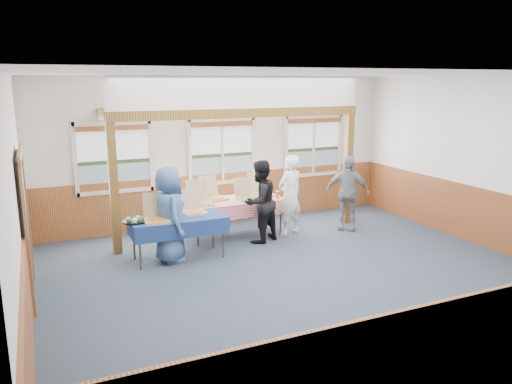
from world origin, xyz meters
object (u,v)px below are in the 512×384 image
(table_right, at_px, (234,202))
(woman_black, at_px, (260,202))
(table_left, at_px, (178,221))
(man_blue, at_px, (169,214))
(woman_white, at_px, (290,195))
(person_grey, at_px, (347,193))

(table_right, relative_size, woman_black, 1.27)
(table_left, xyz_separation_m, man_blue, (-0.17, -0.06, 0.15))
(table_right, distance_m, woman_white, 1.14)
(woman_black, relative_size, person_grey, 1.02)
(person_grey, bearing_deg, woman_black, -139.56)
(table_left, bearing_deg, person_grey, -19.32)
(table_right, relative_size, man_blue, 1.22)
(woman_white, relative_size, woman_black, 1.02)
(table_right, xyz_separation_m, woman_black, (0.31, -0.56, 0.11))
(table_left, bearing_deg, woman_black, -14.65)
(woman_black, height_order, man_blue, man_blue)
(man_blue, bearing_deg, table_right, -61.74)
(person_grey, bearing_deg, table_right, -153.02)
(woman_white, xyz_separation_m, woman_black, (-0.75, -0.18, -0.02))
(table_left, relative_size, woman_black, 1.12)
(table_right, bearing_deg, person_grey, -3.19)
(table_left, xyz_separation_m, woman_white, (2.46, 0.45, 0.13))
(table_left, height_order, person_grey, person_grey)
(table_left, height_order, woman_white, woman_white)
(table_left, distance_m, man_blue, 0.23)
(table_left, relative_size, man_blue, 1.07)
(table_left, relative_size, woman_white, 1.09)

